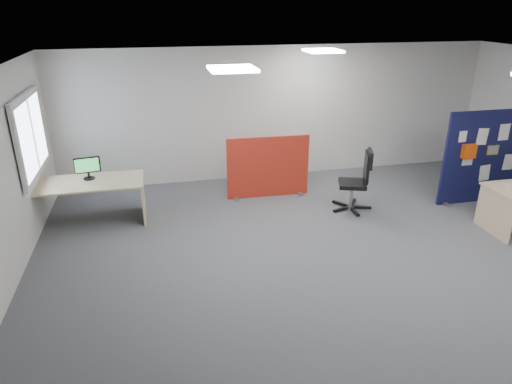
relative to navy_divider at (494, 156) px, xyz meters
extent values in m
plane|color=#55585D|center=(-3.46, -1.27, -0.86)|extent=(9.00, 9.00, 0.00)
cube|color=white|center=(-3.46, -1.27, 1.84)|extent=(9.00, 7.00, 0.02)
cube|color=silver|center=(-3.46, 2.23, 0.49)|extent=(9.00, 0.02, 2.70)
cube|color=white|center=(-7.90, 0.73, 0.69)|extent=(0.06, 1.70, 1.30)
cube|color=white|center=(-7.88, 0.73, 0.69)|extent=(0.02, 1.50, 1.10)
cube|color=white|center=(-4.96, -0.77, 1.81)|extent=(0.60, 0.60, 0.04)
cube|color=white|center=(-2.96, 1.23, 1.81)|extent=(0.60, 0.60, 0.04)
cube|color=#10133C|center=(0.02, 0.00, 0.00)|extent=(2.10, 0.06, 1.73)
cube|color=#949599|center=(-0.88, 0.00, -0.84)|extent=(0.08, 0.30, 0.04)
cube|color=white|center=(-0.75, -0.03, 0.43)|extent=(0.15, 0.01, 0.20)
cube|color=white|center=(-0.35, -0.03, 0.41)|extent=(0.21, 0.01, 0.30)
cube|color=white|center=(0.08, -0.03, 0.46)|extent=(0.21, 0.01, 0.30)
cube|color=white|center=(-0.57, -0.03, 0.04)|extent=(0.21, 0.01, 0.30)
cube|color=white|center=(0.31, -0.03, -0.12)|extent=(0.21, 0.01, 0.30)
cube|color=white|center=(-0.16, -0.03, -0.29)|extent=(0.21, 0.01, 0.30)
cube|color=gold|center=(-0.08, -0.03, 0.14)|extent=(0.24, 0.01, 0.18)
cube|color=#E04D0E|center=(-0.61, -0.08, 0.16)|extent=(0.25, 0.10, 0.25)
cube|color=tan|center=(-0.83, -1.20, -0.51)|extent=(0.03, 0.80, 0.70)
cube|color=#AC2516|center=(-3.98, 1.11, -0.27)|extent=(1.57, 0.09, 1.18)
cube|color=#949599|center=(-4.62, 1.11, -0.84)|extent=(0.08, 0.30, 0.04)
cube|color=#949599|center=(-3.34, 1.11, -0.84)|extent=(0.08, 0.30, 0.04)
cube|color=tan|center=(-7.14, 0.69, -0.15)|extent=(1.74, 0.87, 0.03)
cube|color=tan|center=(-7.98, 0.69, -0.51)|extent=(0.03, 0.80, 0.70)
cube|color=tan|center=(-6.30, 0.69, -0.51)|extent=(0.03, 0.80, 0.70)
cube|color=tan|center=(-7.14, 1.09, -0.31)|extent=(1.56, 0.02, 0.30)
cylinder|color=black|center=(-7.15, 0.82, -0.12)|extent=(0.19, 0.19, 0.02)
cube|color=black|center=(-7.15, 0.82, -0.07)|extent=(0.04, 0.03, 0.09)
cube|color=black|center=(-7.15, 0.82, 0.11)|extent=(0.42, 0.10, 0.27)
cube|color=green|center=(-7.15, 0.80, 0.11)|extent=(0.37, 0.06, 0.23)
cube|color=black|center=(-2.46, 0.11, -0.82)|extent=(0.30, 0.15, 0.04)
cube|color=black|center=(-2.53, 0.37, -0.82)|extent=(0.23, 0.27, 0.04)
cube|color=black|center=(-2.80, 0.37, -0.82)|extent=(0.22, 0.28, 0.04)
cube|color=black|center=(-2.89, 0.12, -0.82)|extent=(0.31, 0.14, 0.04)
cube|color=black|center=(-2.68, -0.04, -0.82)|extent=(0.06, 0.31, 0.04)
cylinder|color=#949599|center=(-2.67, 0.19, -0.61)|extent=(0.06, 0.06, 0.43)
cube|color=black|center=(-2.67, 0.19, -0.38)|extent=(0.60, 0.60, 0.07)
cube|color=black|center=(-2.46, 0.11, -0.05)|extent=(0.19, 0.42, 0.51)
cube|color=black|center=(-2.42, 0.10, 0.10)|extent=(0.19, 0.39, 0.31)
camera|label=1|loc=(-6.02, -6.77, 2.60)|focal=32.00mm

